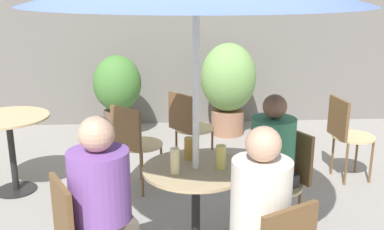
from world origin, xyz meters
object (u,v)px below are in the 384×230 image
(bistro_chair_5, at_px, (134,140))
(seated_person_1, at_px, (258,212))
(cafe_table_far, at_px, (10,134))
(beer_glass_1, at_px, (175,161))
(potted_plant_1, at_px, (228,83))
(bistro_chair_3, at_px, (346,130))
(bistro_chair_2, at_px, (284,174))
(bistro_chair_4, at_px, (188,123))
(beer_glass_0, at_px, (189,148))
(beer_glass_2, at_px, (221,157))
(seated_person_2, at_px, (271,156))
(seated_person_0, at_px, (103,195))
(potted_plant_0, at_px, (118,90))
(cafe_table_near, at_px, (196,192))

(bistro_chair_5, bearing_deg, seated_person_1, 153.71)
(cafe_table_far, distance_m, beer_glass_1, 2.08)
(beer_glass_1, xyz_separation_m, potted_plant_1, (0.78, 3.03, -0.14))
(bistro_chair_3, distance_m, bistro_chair_5, 2.11)
(seated_person_1, bearing_deg, bistro_chair_2, -140.72)
(bistro_chair_4, height_order, beer_glass_0, beer_glass_0)
(cafe_table_far, distance_m, bistro_chair_2, 2.55)
(bistro_chair_5, xyz_separation_m, beer_glass_1, (0.35, -1.33, 0.31))
(bistro_chair_4, bearing_deg, beer_glass_2, 145.78)
(seated_person_2, bearing_deg, potted_plant_1, 151.15)
(bistro_chair_4, xyz_separation_m, seated_person_2, (0.54, -1.43, 0.17))
(potted_plant_1, bearing_deg, bistro_chair_2, -88.41)
(cafe_table_far, bearing_deg, beer_glass_2, -36.58)
(bistro_chair_5, distance_m, seated_person_2, 1.44)
(seated_person_0, distance_m, beer_glass_2, 0.80)
(potted_plant_0, xyz_separation_m, potted_plant_1, (1.43, 0.06, 0.07))
(seated_person_2, relative_size, beer_glass_1, 6.85)
(beer_glass_2, bearing_deg, potted_plant_1, 80.92)
(bistro_chair_5, bearing_deg, cafe_table_far, 35.83)
(bistro_chair_3, height_order, seated_person_0, seated_person_0)
(bistro_chair_3, distance_m, seated_person_1, 2.37)
(seated_person_1, bearing_deg, potted_plant_1, -123.00)
(seated_person_1, height_order, seated_person_2, seated_person_1)
(cafe_table_far, relative_size, bistro_chair_3, 0.88)
(bistro_chair_5, distance_m, seated_person_0, 1.56)
(bistro_chair_5, bearing_deg, beer_glass_0, 153.09)
(seated_person_2, relative_size, potted_plant_0, 1.08)
(cafe_table_near, height_order, seated_person_2, seated_person_2)
(cafe_table_near, bearing_deg, beer_glass_0, 102.28)
(bistro_chair_2, height_order, bistro_chair_4, same)
(bistro_chair_2, xyz_separation_m, beer_glass_1, (-0.85, -0.45, 0.31))
(cafe_table_near, height_order, beer_glass_1, beer_glass_1)
(bistro_chair_2, bearing_deg, seated_person_1, -50.72)
(beer_glass_0, distance_m, beer_glass_2, 0.27)
(beer_glass_0, xyz_separation_m, beer_glass_1, (-0.11, -0.25, 0.01))
(seated_person_0, xyz_separation_m, seated_person_2, (1.15, 0.60, -0.02))
(bistro_chair_2, xyz_separation_m, bistro_chair_5, (-1.20, 0.87, 0.00))
(seated_person_0, relative_size, beer_glass_2, 7.61)
(seated_person_1, bearing_deg, cafe_table_near, -90.00)
(bistro_chair_2, xyz_separation_m, seated_person_0, (-1.28, -0.67, 0.19))
(bistro_chair_5, height_order, beer_glass_0, beer_glass_0)
(bistro_chair_2, distance_m, beer_glass_0, 0.83)
(beer_glass_1, distance_m, potted_plant_1, 3.13)
(bistro_chair_5, xyz_separation_m, seated_person_1, (0.80, -1.82, 0.20))
(bistro_chair_4, bearing_deg, potted_plant_0, -2.01)
(beer_glass_0, bearing_deg, seated_person_1, -65.49)
(seated_person_1, distance_m, seated_person_2, 0.92)
(seated_person_0, xyz_separation_m, beer_glass_0, (0.54, 0.46, 0.11))
(seated_person_2, height_order, beer_glass_2, seated_person_2)
(bistro_chair_4, distance_m, bistro_chair_5, 0.73)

